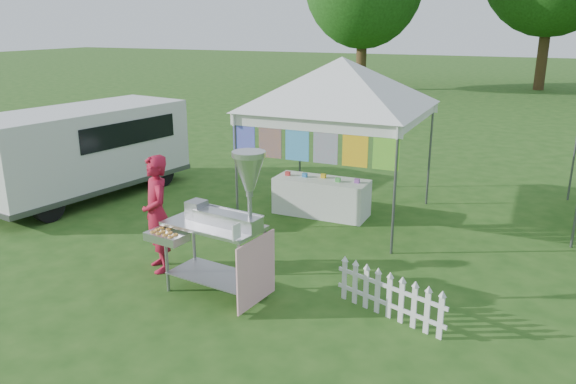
% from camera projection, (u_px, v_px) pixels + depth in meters
% --- Properties ---
extents(ground, '(120.00, 120.00, 0.00)m').
position_uv_depth(ground, '(254.00, 290.00, 7.83)').
color(ground, '#224C15').
rests_on(ground, ground).
extents(canopy_main, '(4.24, 4.24, 3.45)m').
position_uv_depth(canopy_main, '(342.00, 57.00, 10.01)').
color(canopy_main, '#59595E').
rests_on(canopy_main, ground).
extents(donut_cart, '(1.58, 0.98, 2.06)m').
position_uv_depth(donut_cart, '(226.00, 213.00, 7.27)').
color(donut_cart, gray).
rests_on(donut_cart, ground).
extents(vendor, '(0.76, 0.74, 1.76)m').
position_uv_depth(vendor, '(157.00, 214.00, 8.27)').
color(vendor, '#A4142D').
rests_on(vendor, ground).
extents(cargo_van, '(2.52, 4.75, 1.88)m').
position_uv_depth(cargo_van, '(87.00, 149.00, 11.90)').
color(cargo_van, silver).
rests_on(cargo_van, ground).
extents(picket_fence, '(1.53, 0.58, 0.56)m').
position_uv_depth(picket_fence, '(389.00, 297.00, 7.03)').
color(picket_fence, silver).
rests_on(picket_fence, ground).
extents(display_table, '(1.80, 0.70, 0.71)m').
position_uv_depth(display_table, '(321.00, 197.00, 10.83)').
color(display_table, white).
rests_on(display_table, ground).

